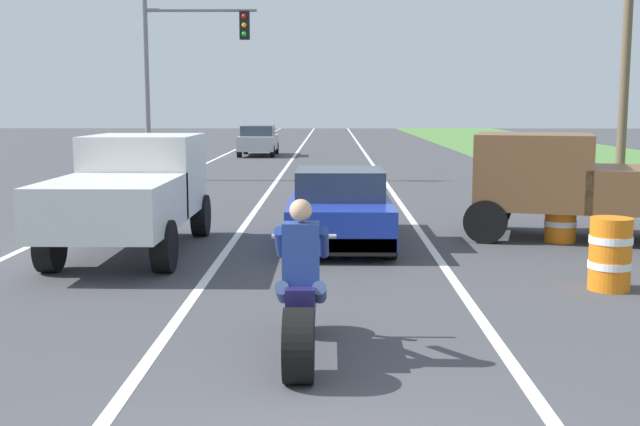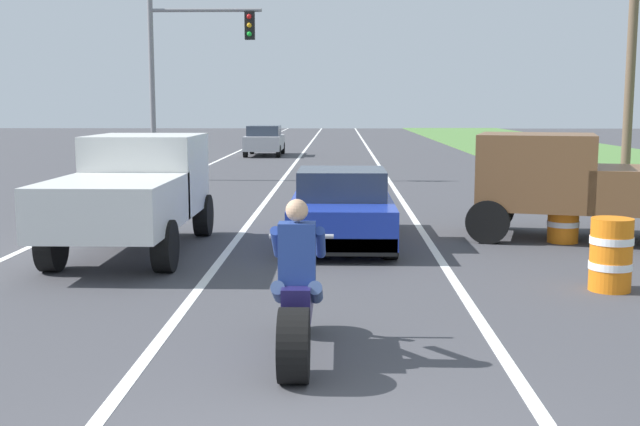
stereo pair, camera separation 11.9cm
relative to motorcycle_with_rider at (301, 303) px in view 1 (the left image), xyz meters
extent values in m
cube|color=white|center=(-5.13, 17.18, -0.59)|extent=(0.14, 120.00, 0.01)
cube|color=white|center=(2.07, 17.18, -0.59)|extent=(0.14, 120.00, 0.01)
cube|color=white|center=(-1.53, 17.18, -0.59)|extent=(0.14, 120.00, 0.01)
cylinder|color=black|center=(0.00, -0.60, -0.25)|extent=(0.28, 0.69, 0.69)
cylinder|color=black|center=(0.00, 0.95, -0.28)|extent=(0.12, 0.63, 0.63)
cube|color=#1E194C|center=(0.00, 0.23, 0.02)|extent=(0.28, 1.10, 0.36)
cylinder|color=#B2B2B7|center=(0.00, 0.87, 0.09)|extent=(0.08, 0.36, 0.73)
cylinder|color=#A5A5AA|center=(0.00, 0.85, 0.52)|extent=(0.70, 0.05, 0.05)
cube|color=navy|center=(0.00, 0.00, 0.50)|extent=(0.36, 0.24, 0.60)
sphere|color=tan|center=(0.00, 0.00, 0.92)|extent=(0.22, 0.22, 0.22)
cylinder|color=#384C7A|center=(-0.18, 0.03, 0.10)|extent=(0.14, 0.47, 0.32)
cylinder|color=navy|center=(-0.22, 0.30, 0.55)|extent=(0.10, 0.51, 0.40)
cylinder|color=#384C7A|center=(0.18, 0.03, 0.10)|extent=(0.14, 0.47, 0.32)
cylinder|color=navy|center=(0.22, 0.30, 0.55)|extent=(0.10, 0.51, 0.40)
cube|color=#1E38B2|center=(0.45, 6.81, -0.07)|extent=(1.80, 4.30, 0.64)
cube|color=#333D4C|center=(0.45, 6.61, 0.51)|extent=(1.56, 1.70, 0.52)
cube|color=black|center=(0.45, 4.76, -0.31)|extent=(1.76, 0.20, 0.28)
cylinder|color=black|center=(-0.35, 8.41, -0.27)|extent=(0.24, 0.64, 0.64)
cylinder|color=black|center=(1.25, 8.41, -0.27)|extent=(0.24, 0.64, 0.64)
cylinder|color=black|center=(-0.35, 5.21, -0.27)|extent=(0.24, 0.64, 0.64)
cylinder|color=black|center=(1.25, 5.21, -0.27)|extent=(0.24, 0.64, 0.64)
cube|color=silver|center=(-3.10, 6.67, 0.69)|extent=(1.90, 2.10, 1.40)
cube|color=#333D4C|center=(-3.10, 7.02, 1.07)|extent=(1.67, 0.29, 0.57)
cube|color=silver|center=(-3.10, 4.42, 0.39)|extent=(1.90, 2.70, 0.80)
cylinder|color=black|center=(-3.97, 7.47, -0.19)|extent=(0.28, 0.80, 0.80)
cylinder|color=black|center=(-2.23, 7.47, -0.19)|extent=(0.28, 0.80, 0.80)
cylinder|color=black|center=(-3.97, 4.12, -0.19)|extent=(0.28, 0.80, 0.80)
cylinder|color=black|center=(-2.23, 4.12, -0.19)|extent=(0.28, 0.80, 0.80)
cube|color=brown|center=(4.13, 7.39, 0.69)|extent=(2.52, 2.38, 1.40)
cube|color=#333D4C|center=(3.79, 7.48, 1.07)|extent=(0.71, 1.69, 0.57)
cylinder|color=black|center=(3.13, 6.76, -0.19)|extent=(0.85, 0.48, 0.80)
cylinder|color=black|center=(3.58, 8.44, -0.19)|extent=(0.85, 0.48, 0.80)
cylinder|color=gray|center=(-5.85, 18.77, 2.41)|extent=(0.18, 0.18, 6.00)
cylinder|color=gray|center=(-4.00, 18.77, 5.01)|extent=(3.69, 0.12, 0.12)
cube|color=black|center=(-2.56, 18.77, 4.51)|extent=(0.32, 0.24, 0.90)
sphere|color=red|center=(-2.56, 18.63, 4.79)|extent=(0.16, 0.16, 0.16)
sphere|color=orange|center=(-2.56, 18.63, 4.51)|extent=(0.16, 0.16, 0.16)
sphere|color=green|center=(-2.56, 18.63, 4.23)|extent=(0.16, 0.16, 0.16)
cylinder|color=brown|center=(7.94, 13.28, 3.47)|extent=(0.24, 0.24, 8.12)
cylinder|color=orange|center=(4.11, 3.08, -0.09)|extent=(0.56, 0.56, 1.00)
cylinder|color=white|center=(4.11, 3.08, 0.11)|extent=(0.58, 0.58, 0.10)
cylinder|color=white|center=(4.11, 3.08, -0.24)|extent=(0.58, 0.58, 0.10)
cylinder|color=orange|center=(4.54, 6.87, -0.09)|extent=(0.56, 0.56, 1.00)
cylinder|color=white|center=(4.54, 6.87, 0.11)|extent=(0.58, 0.58, 0.10)
cylinder|color=white|center=(4.54, 6.87, -0.24)|extent=(0.58, 0.58, 0.10)
cube|color=#B2B2B7|center=(-3.33, 31.60, 0.06)|extent=(1.76, 4.00, 0.70)
cube|color=#333D4C|center=(-3.33, 31.40, 0.66)|extent=(1.56, 2.00, 0.50)
cylinder|color=black|center=(-4.13, 33.00, -0.29)|extent=(0.20, 0.60, 0.60)
cylinder|color=black|center=(-2.53, 33.00, -0.29)|extent=(0.20, 0.60, 0.60)
cylinder|color=black|center=(-4.13, 30.20, -0.29)|extent=(0.20, 0.60, 0.60)
cylinder|color=black|center=(-2.53, 30.20, -0.29)|extent=(0.20, 0.60, 0.60)
camera|label=1|loc=(0.29, -7.49, 1.93)|focal=43.95mm
camera|label=2|loc=(0.41, -7.49, 1.93)|focal=43.95mm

